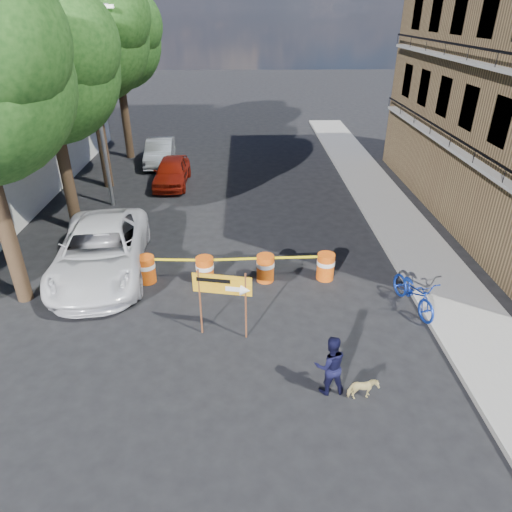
{
  "coord_description": "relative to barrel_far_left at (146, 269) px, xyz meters",
  "views": [
    {
      "loc": [
        -0.1,
        -9.78,
        7.81
      ],
      "look_at": [
        0.23,
        2.14,
        1.3
      ],
      "focal_mm": 32.0,
      "sensor_mm": 36.0,
      "label": 1
    }
  ],
  "objects": [
    {
      "name": "sidewalk_east",
      "position": [
        9.45,
        3.1,
        -0.4
      ],
      "size": [
        2.4,
        40.0,
        0.15
      ],
      "primitive_type": "cube",
      "color": "gray",
      "rests_on": "ground"
    },
    {
      "name": "sedan_silver",
      "position": [
        -1.55,
        12.75,
        0.21
      ],
      "size": [
        1.7,
        4.22,
        1.37
      ],
      "primitive_type": "imported",
      "rotation": [
        0.0,
        0.0,
        0.06
      ],
      "color": "#9FA3A6",
      "rests_on": "ground"
    },
    {
      "name": "ground",
      "position": [
        3.25,
        -2.9,
        -0.47
      ],
      "size": [
        120.0,
        120.0,
        0.0
      ],
      "primitive_type": "plane",
      "color": "black",
      "rests_on": "ground"
    },
    {
      "name": "barrel_far_left",
      "position": [
        0.0,
        0.0,
        0.0
      ],
      "size": [
        0.58,
        0.58,
        0.9
      ],
      "color": "#E7430D",
      "rests_on": "ground"
    },
    {
      "name": "tree_mid_b",
      "position": [
        -3.48,
        9.1,
        6.24
      ],
      "size": [
        5.67,
        5.4,
        9.62
      ],
      "color": "#332316",
      "rests_on": "ground"
    },
    {
      "name": "bicycle",
      "position": [
        8.05,
        -1.7,
        0.59
      ],
      "size": [
        0.97,
        1.25,
        2.12
      ],
      "primitive_type": "imported",
      "rotation": [
        0.0,
        0.0,
        0.23
      ],
      "color": "#1331A0",
      "rests_on": "ground"
    },
    {
      "name": "suv_white",
      "position": [
        -1.55,
        0.6,
        0.36
      ],
      "size": [
        3.44,
        6.24,
        1.66
      ],
      "primitive_type": "imported",
      "rotation": [
        0.0,
        0.0,
        0.12
      ],
      "color": "white",
      "rests_on": "ground"
    },
    {
      "name": "sedan_red",
      "position": [
        -0.42,
        9.24,
        0.2
      ],
      "size": [
        1.61,
        3.94,
        1.34
      ],
      "primitive_type": "imported",
      "rotation": [
        0.0,
        0.0,
        -0.01
      ],
      "color": "maroon",
      "rests_on": "ground"
    },
    {
      "name": "streetlamp",
      "position": [
        -2.68,
        6.6,
        3.9
      ],
      "size": [
        1.25,
        0.18,
        8.0
      ],
      "color": "gray",
      "rests_on": "ground"
    },
    {
      "name": "barrel_mid_right",
      "position": [
        3.81,
        -0.03,
        0.0
      ],
      "size": [
        0.58,
        0.58,
        0.9
      ],
      "color": "#E7430D",
      "rests_on": "ground"
    },
    {
      "name": "detour_sign",
      "position": [
        2.77,
        -2.87,
        1.0
      ],
      "size": [
        1.53,
        0.47,
        2.0
      ],
      "rotation": [
        0.0,
        0.0,
        -0.19
      ],
      "color": "#592D19",
      "rests_on": "ground"
    },
    {
      "name": "tree_mid_a",
      "position": [
        -3.48,
        4.1,
        5.53
      ],
      "size": [
        5.25,
        5.0,
        8.68
      ],
      "color": "#332316",
      "rests_on": "ground"
    },
    {
      "name": "barrel_far_right",
      "position": [
        5.76,
        0.03,
        0.0
      ],
      "size": [
        0.58,
        0.58,
        0.9
      ],
      "color": "#E7430D",
      "rests_on": "ground"
    },
    {
      "name": "tree_far",
      "position": [
        -3.49,
        14.1,
        5.74
      ],
      "size": [
        5.04,
        4.8,
        8.84
      ],
      "color": "#332316",
      "rests_on": "ground"
    },
    {
      "name": "dog",
      "position": [
        5.76,
        -5.2,
        -0.19
      ],
      "size": [
        0.7,
        0.39,
        0.56
      ],
      "primitive_type": "imported",
      "rotation": [
        0.0,
        0.0,
        1.71
      ],
      "color": "#D8C67B",
      "rests_on": "ground"
    },
    {
      "name": "barrel_mid_left",
      "position": [
        1.87,
        -0.11,
        0.0
      ],
      "size": [
        0.58,
        0.58,
        0.9
      ],
      "color": "#E7430D",
      "rests_on": "ground"
    },
    {
      "name": "pedestrian",
      "position": [
        5.04,
        -4.93,
        0.29
      ],
      "size": [
        0.78,
        0.63,
        1.51
      ],
      "primitive_type": "imported",
      "rotation": [
        0.0,
        0.0,
        3.22
      ],
      "color": "black",
      "rests_on": "ground"
    }
  ]
}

